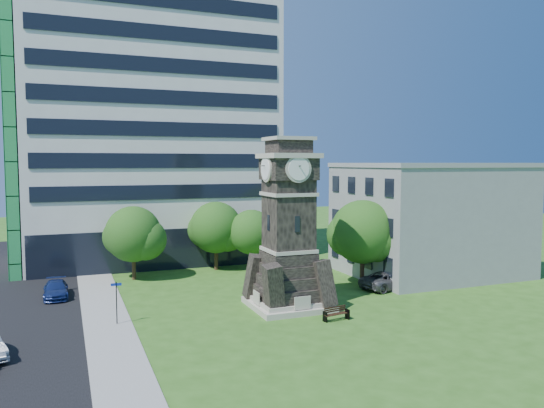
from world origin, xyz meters
name	(u,v)px	position (x,y,z in m)	size (l,w,h in m)	color
ground	(259,319)	(0.00, 0.00, 0.00)	(160.00, 160.00, 0.00)	#2C5819
sidewalk	(105,313)	(-9.50, 5.00, 0.03)	(3.00, 70.00, 0.06)	gray
clock_tower	(288,235)	(3.00, 2.00, 5.28)	(5.40, 5.40, 12.22)	#B9B0A1
office_tall	(149,127)	(-3.20, 25.84, 14.22)	(26.20, 15.11, 28.60)	white
office_low	(429,218)	(19.97, 8.00, 5.21)	(15.20, 12.20, 10.40)	gray
car_street_north	(56,290)	(-12.69, 11.02, 0.63)	(1.77, 4.36, 1.27)	navy
car_east_lot	(389,280)	(12.97, 4.12, 0.72)	(2.39, 5.18, 1.44)	#4D4C51
park_bench	(336,313)	(4.64, -2.16, 0.48)	(1.77, 0.47, 0.92)	black
street_sign	(116,298)	(-8.94, 2.18, 1.75)	(0.67, 0.07, 2.80)	black
tree_nw	(134,236)	(-6.21, 15.31, 3.94)	(5.47, 4.97, 6.59)	#332114
tree_nc	(217,229)	(1.80, 16.88, 3.99)	(5.51, 5.01, 6.66)	#332114
tree_ne	(252,234)	(4.68, 14.69, 3.68)	(4.69, 4.26, 5.96)	#332114
tree_east	(363,234)	(11.44, 5.70, 4.44)	(5.89, 5.35, 7.31)	#332114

